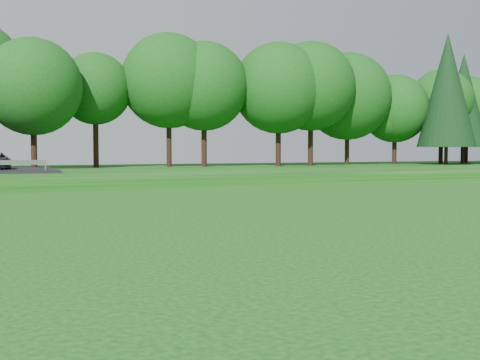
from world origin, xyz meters
name	(u,v)px	position (x,y,z in m)	size (l,w,h in m)	color
berm	(203,172)	(0.00, 34.00, 0.30)	(130.00, 30.00, 0.60)	#0C400D
walking_path	(281,184)	(0.00, 20.00, 0.02)	(130.00, 1.60, 0.04)	gray
treeline	(187,82)	(0.00, 38.00, 8.10)	(104.00, 7.00, 15.00)	#104814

